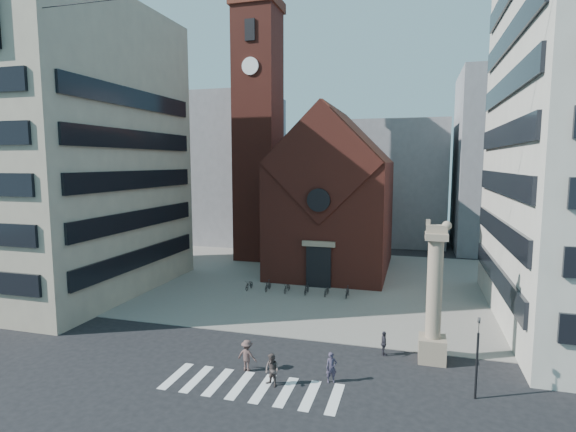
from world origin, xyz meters
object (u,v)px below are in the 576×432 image
at_px(lion_column, 434,306).
at_px(pedestrian_0, 331,367).
at_px(pedestrian_1, 272,370).
at_px(scooter_0, 249,285).
at_px(traffic_light, 477,356).
at_px(pedestrian_2, 384,343).

relative_size(lion_column, pedestrian_0, 5.13).
height_order(pedestrian_1, scooter_0, pedestrian_1).
distance_m(traffic_light, pedestrian_2, 6.48).
distance_m(pedestrian_1, pedestrian_2, 7.88).
distance_m(pedestrian_0, pedestrian_2, 4.99).
height_order(traffic_light, pedestrian_2, traffic_light).
bearing_deg(pedestrian_1, pedestrian_2, 70.65).
height_order(traffic_light, scooter_0, traffic_light).
distance_m(pedestrian_0, scooter_0, 19.03).
relative_size(pedestrian_0, scooter_0, 0.99).
relative_size(traffic_light, scooter_0, 2.52).
bearing_deg(traffic_light, pedestrian_0, -177.67).
bearing_deg(lion_column, pedestrian_2, 180.00).
bearing_deg(pedestrian_0, pedestrian_2, 34.92).
bearing_deg(scooter_0, pedestrian_0, -54.92).
bearing_deg(pedestrian_0, traffic_light, -22.23).
height_order(pedestrian_2, scooter_0, pedestrian_2).
bearing_deg(scooter_0, pedestrian_1, -64.83).
bearing_deg(pedestrian_2, pedestrian_0, 134.46).
bearing_deg(pedestrian_1, traffic_light, 34.08).
bearing_deg(pedestrian_2, lion_column, -105.02).
height_order(traffic_light, pedestrian_0, traffic_light).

